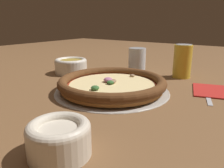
{
  "coord_description": "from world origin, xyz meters",
  "views": [
    {
      "loc": [
        0.37,
        -0.52,
        0.21
      ],
      "look_at": [
        0.0,
        0.0,
        0.02
      ],
      "focal_mm": 35.0,
      "sensor_mm": 36.0,
      "label": 1
    }
  ],
  "objects_px": {
    "bowl_near": "(71,65)",
    "drinking_cup": "(137,61)",
    "bowl_far": "(59,137)",
    "beverage_can": "(182,61)",
    "pizza_tray": "(112,90)",
    "fork": "(207,94)",
    "napkin": "(213,90)",
    "pizza": "(112,83)"
  },
  "relations": [
    {
      "from": "pizza",
      "to": "napkin",
      "type": "distance_m",
      "value": 0.31
    },
    {
      "from": "pizza",
      "to": "napkin",
      "type": "xyz_separation_m",
      "value": [
        0.25,
        0.17,
        -0.02
      ]
    },
    {
      "from": "drinking_cup",
      "to": "beverage_can",
      "type": "height_order",
      "value": "beverage_can"
    },
    {
      "from": "bowl_near",
      "to": "bowl_far",
      "type": "xyz_separation_m",
      "value": [
        0.4,
        -0.41,
        -0.0
      ]
    },
    {
      "from": "pizza_tray",
      "to": "fork",
      "type": "height_order",
      "value": "pizza_tray"
    },
    {
      "from": "pizza_tray",
      "to": "bowl_far",
      "type": "bearing_deg",
      "value": -68.94
    },
    {
      "from": "bowl_near",
      "to": "beverage_can",
      "type": "xyz_separation_m",
      "value": [
        0.39,
        0.19,
        0.03
      ]
    },
    {
      "from": "pizza_tray",
      "to": "napkin",
      "type": "bearing_deg",
      "value": 34.42
    },
    {
      "from": "napkin",
      "to": "pizza_tray",
      "type": "bearing_deg",
      "value": -145.58
    },
    {
      "from": "bowl_far",
      "to": "fork",
      "type": "bearing_deg",
      "value": 74.9
    },
    {
      "from": "pizza_tray",
      "to": "pizza",
      "type": "xyz_separation_m",
      "value": [
        -0.0,
        -0.0,
        0.02
      ]
    },
    {
      "from": "pizza_tray",
      "to": "drinking_cup",
      "type": "height_order",
      "value": "drinking_cup"
    },
    {
      "from": "pizza_tray",
      "to": "beverage_can",
      "type": "relative_size",
      "value": 2.79
    },
    {
      "from": "fork",
      "to": "napkin",
      "type": "bearing_deg",
      "value": -31.7
    },
    {
      "from": "bowl_far",
      "to": "drinking_cup",
      "type": "distance_m",
      "value": 0.6
    },
    {
      "from": "bowl_far",
      "to": "beverage_can",
      "type": "relative_size",
      "value": 0.82
    },
    {
      "from": "beverage_can",
      "to": "napkin",
      "type": "bearing_deg",
      "value": -40.62
    },
    {
      "from": "pizza_tray",
      "to": "pizza",
      "type": "distance_m",
      "value": 0.02
    },
    {
      "from": "pizza_tray",
      "to": "napkin",
      "type": "distance_m",
      "value": 0.31
    },
    {
      "from": "bowl_near",
      "to": "beverage_can",
      "type": "distance_m",
      "value": 0.44
    },
    {
      "from": "fork",
      "to": "beverage_can",
      "type": "bearing_deg",
      "value": 22.69
    },
    {
      "from": "bowl_far",
      "to": "fork",
      "type": "height_order",
      "value": "bowl_far"
    },
    {
      "from": "pizza",
      "to": "beverage_can",
      "type": "xyz_separation_m",
      "value": [
        0.12,
        0.29,
        0.04
      ]
    },
    {
      "from": "bowl_near",
      "to": "drinking_cup",
      "type": "height_order",
      "value": "drinking_cup"
    },
    {
      "from": "pizza",
      "to": "drinking_cup",
      "type": "height_order",
      "value": "drinking_cup"
    },
    {
      "from": "pizza_tray",
      "to": "bowl_far",
      "type": "height_order",
      "value": "bowl_far"
    },
    {
      "from": "bowl_near",
      "to": "fork",
      "type": "distance_m",
      "value": 0.52
    },
    {
      "from": "pizza_tray",
      "to": "fork",
      "type": "bearing_deg",
      "value": 29.56
    },
    {
      "from": "bowl_near",
      "to": "beverage_can",
      "type": "height_order",
      "value": "beverage_can"
    },
    {
      "from": "fork",
      "to": "beverage_can",
      "type": "xyz_separation_m",
      "value": [
        -0.13,
        0.15,
        0.06
      ]
    },
    {
      "from": "drinking_cup",
      "to": "pizza_tray",
      "type": "bearing_deg",
      "value": -77.12
    },
    {
      "from": "drinking_cup",
      "to": "napkin",
      "type": "distance_m",
      "value": 0.33
    },
    {
      "from": "bowl_far",
      "to": "napkin",
      "type": "xyz_separation_m",
      "value": [
        0.13,
        0.49,
        -0.03
      ]
    },
    {
      "from": "bowl_near",
      "to": "drinking_cup",
      "type": "relative_size",
      "value": 1.27
    },
    {
      "from": "napkin",
      "to": "beverage_can",
      "type": "distance_m",
      "value": 0.19
    },
    {
      "from": "drinking_cup",
      "to": "napkin",
      "type": "relative_size",
      "value": 0.62
    },
    {
      "from": "drinking_cup",
      "to": "fork",
      "type": "height_order",
      "value": "drinking_cup"
    },
    {
      "from": "fork",
      "to": "bowl_far",
      "type": "bearing_deg",
      "value": 147.55
    },
    {
      "from": "fork",
      "to": "drinking_cup",
      "type": "bearing_deg",
      "value": 50.73
    },
    {
      "from": "bowl_near",
      "to": "beverage_can",
      "type": "bearing_deg",
      "value": 26.07
    },
    {
      "from": "drinking_cup",
      "to": "pizza",
      "type": "bearing_deg",
      "value": -77.13
    },
    {
      "from": "pizza_tray",
      "to": "fork",
      "type": "relative_size",
      "value": 2.02
    }
  ]
}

